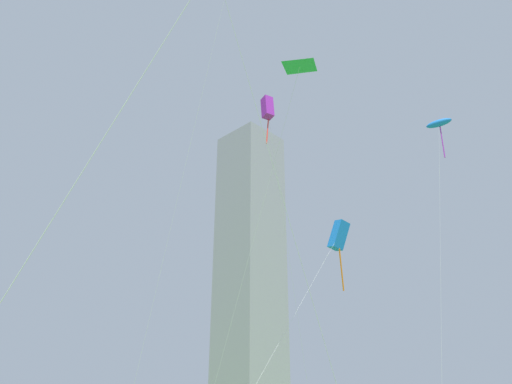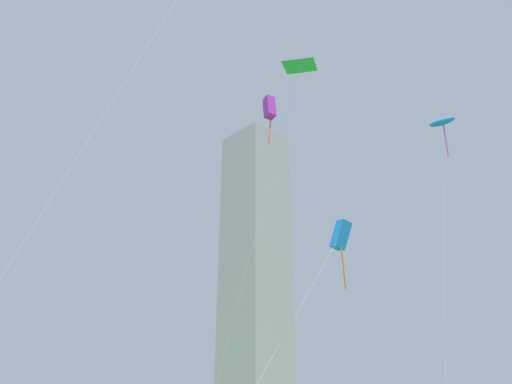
{
  "view_description": "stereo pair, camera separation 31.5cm",
  "coord_description": "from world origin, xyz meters",
  "px_view_note": "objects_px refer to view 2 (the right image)",
  "views": [
    {
      "loc": [
        -10.72,
        -8.92,
        1.78
      ],
      "look_at": [
        0.94,
        10.55,
        12.36
      ],
      "focal_mm": 33.98,
      "sensor_mm": 36.0,
      "label": 1
    },
    {
      "loc": [
        -10.44,
        -9.08,
        1.78
      ],
      "look_at": [
        0.94,
        10.55,
        12.36
      ],
      "focal_mm": 33.98,
      "sensor_mm": 36.0,
      "label": 2
    }
  ],
  "objects_px": {
    "kite_flying_7": "(442,123)",
    "kite_flying_4": "(270,108)",
    "kite_flying_2": "(299,67)",
    "distant_highrise_0": "(255,265)",
    "kite_flying_6": "(341,236)"
  },
  "relations": [
    {
      "from": "kite_flying_2",
      "to": "kite_flying_4",
      "type": "relative_size",
      "value": 0.75
    },
    {
      "from": "kite_flying_7",
      "to": "kite_flying_6",
      "type": "bearing_deg",
      "value": -177.93
    },
    {
      "from": "kite_flying_4",
      "to": "kite_flying_6",
      "type": "bearing_deg",
      "value": -66.07
    },
    {
      "from": "kite_flying_6",
      "to": "kite_flying_4",
      "type": "bearing_deg",
      "value": 113.93
    },
    {
      "from": "kite_flying_6",
      "to": "kite_flying_7",
      "type": "height_order",
      "value": "kite_flying_7"
    },
    {
      "from": "kite_flying_4",
      "to": "kite_flying_7",
      "type": "relative_size",
      "value": 0.97
    },
    {
      "from": "distant_highrise_0",
      "to": "kite_flying_6",
      "type": "bearing_deg",
      "value": -130.85
    },
    {
      "from": "kite_flying_4",
      "to": "distant_highrise_0",
      "type": "bearing_deg",
      "value": 60.76
    },
    {
      "from": "kite_flying_7",
      "to": "kite_flying_4",
      "type": "bearing_deg",
      "value": 163.84
    },
    {
      "from": "kite_flying_2",
      "to": "kite_flying_7",
      "type": "height_order",
      "value": "kite_flying_7"
    },
    {
      "from": "kite_flying_4",
      "to": "kite_flying_7",
      "type": "distance_m",
      "value": 17.65
    },
    {
      "from": "kite_flying_6",
      "to": "kite_flying_7",
      "type": "bearing_deg",
      "value": 2.07
    },
    {
      "from": "kite_flying_2",
      "to": "distant_highrise_0",
      "type": "distance_m",
      "value": 105.61
    },
    {
      "from": "kite_flying_2",
      "to": "kite_flying_4",
      "type": "height_order",
      "value": "kite_flying_4"
    },
    {
      "from": "kite_flying_4",
      "to": "kite_flying_6",
      "type": "height_order",
      "value": "kite_flying_4"
    }
  ]
}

